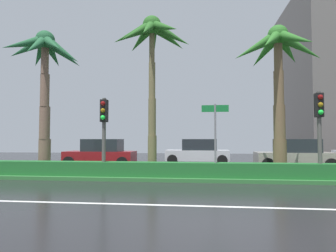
% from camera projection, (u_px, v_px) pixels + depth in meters
% --- Properties ---
extents(ground_plane, '(90.00, 42.00, 0.10)m').
position_uv_depth(ground_plane, '(206.00, 175.00, 14.44)').
color(ground_plane, black).
extents(near_lane_divider_stripe, '(81.00, 0.14, 0.01)m').
position_uv_depth(near_lane_divider_stripe, '(210.00, 206.00, 7.50)').
color(near_lane_divider_stripe, white).
rests_on(near_lane_divider_stripe, ground_plane).
extents(median_strip, '(85.50, 4.00, 0.15)m').
position_uv_depth(median_strip, '(206.00, 175.00, 13.46)').
color(median_strip, '#2D6B33').
rests_on(median_strip, ground_plane).
extents(median_hedge, '(76.50, 0.70, 0.60)m').
position_uv_depth(median_hedge, '(207.00, 170.00, 12.08)').
color(median_hedge, '#1E6028').
rests_on(median_hedge, median_strip).
extents(palm_tree_mid_left, '(3.87, 3.88, 6.82)m').
position_uv_depth(palm_tree_mid_left, '(45.00, 61.00, 14.22)').
color(palm_tree_mid_left, brown).
rests_on(palm_tree_mid_left, median_strip).
extents(palm_tree_centre_left, '(3.93, 3.92, 7.48)m').
position_uv_depth(palm_tree_centre_left, '(152.00, 42.00, 14.06)').
color(palm_tree_centre_left, brown).
rests_on(palm_tree_centre_left, median_strip).
extents(palm_tree_centre, '(4.14, 4.03, 6.72)m').
position_uv_depth(palm_tree_centre, '(279.00, 61.00, 13.22)').
color(palm_tree_centre, brown).
rests_on(palm_tree_centre, median_strip).
extents(traffic_signal_median_left, '(0.28, 0.43, 3.33)m').
position_uv_depth(traffic_signal_median_left, '(104.00, 122.00, 12.60)').
color(traffic_signal_median_left, '#4C4C47').
rests_on(traffic_signal_median_left, median_strip).
extents(traffic_signal_median_right, '(0.28, 0.43, 3.47)m').
position_uv_depth(traffic_signal_median_right, '(319.00, 118.00, 11.70)').
color(traffic_signal_median_right, '#4C4C47').
rests_on(traffic_signal_median_right, median_strip).
extents(street_name_sign, '(1.10, 0.08, 3.00)m').
position_uv_depth(street_name_sign, '(215.00, 130.00, 11.99)').
color(street_name_sign, slate).
rests_on(street_name_sign, median_strip).
extents(car_in_traffic_leading, '(4.30, 2.02, 1.72)m').
position_uv_depth(car_in_traffic_leading, '(101.00, 153.00, 18.41)').
color(car_in_traffic_leading, maroon).
rests_on(car_in_traffic_leading, ground_plane).
extents(car_in_traffic_second, '(4.30, 2.02, 1.72)m').
position_uv_depth(car_in_traffic_second, '(198.00, 152.00, 20.38)').
color(car_in_traffic_second, silver).
rests_on(car_in_traffic_second, ground_plane).
extents(car_in_traffic_third, '(4.30, 2.02, 1.72)m').
position_uv_depth(car_in_traffic_third, '(295.00, 155.00, 16.89)').
color(car_in_traffic_third, gray).
rests_on(car_in_traffic_third, ground_plane).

